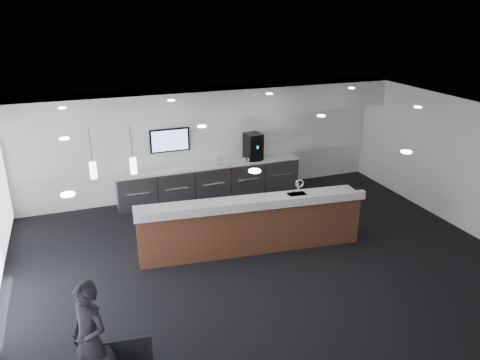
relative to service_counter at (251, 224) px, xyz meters
name	(u,v)px	position (x,y,z in m)	size (l,w,h in m)	color
ground	(262,261)	(0.03, -0.58, -0.58)	(10.00, 10.00, 0.00)	black
ceiling	(264,119)	(0.03, -0.58, 2.42)	(10.00, 8.00, 0.02)	black
back_wall	(206,141)	(0.03, 3.42, 0.92)	(10.00, 0.02, 3.00)	white
right_wall	(462,165)	(5.03, -0.58, 0.92)	(0.02, 8.00, 3.00)	white
soffit_bulkhead	(209,102)	(0.03, 2.97, 2.07)	(10.00, 0.90, 0.70)	white
alcove_panel	(206,138)	(0.03, 3.39, 1.02)	(9.80, 0.06, 1.40)	white
back_credenza	(210,181)	(0.03, 3.06, -0.10)	(5.06, 0.66, 0.95)	gray
wall_tv	(170,140)	(-0.97, 3.33, 1.07)	(1.05, 0.08, 0.62)	black
pendant_left	(130,159)	(-2.37, 0.22, 1.67)	(0.12, 0.12, 0.30)	#FFF0C6
pendant_right	(92,163)	(-3.07, 0.22, 1.67)	(0.12, 0.12, 0.30)	#FFF0C6
ceiling_can_lights	(264,121)	(0.03, -0.58, 2.39)	(7.00, 5.00, 0.02)	silver
service_counter	(251,224)	(0.00, 0.00, 0.00)	(4.91, 1.31, 1.49)	#572A1D
coffee_machine	(253,147)	(1.29, 3.08, 0.74)	(0.46, 0.57, 0.73)	black
info_sign_left	(220,160)	(0.28, 2.93, 0.50)	(0.18, 0.02, 0.25)	white
info_sign_right	(256,156)	(1.35, 2.99, 0.48)	(0.16, 0.02, 0.22)	white
lounge_guest	(90,339)	(-3.46, -2.95, 0.26)	(0.61, 0.40, 1.68)	black
cup_0	(263,158)	(1.54, 2.95, 0.42)	(0.11, 0.11, 0.10)	white
cup_1	(259,158)	(1.40, 2.95, 0.42)	(0.11, 0.11, 0.10)	white
cup_2	(254,159)	(1.26, 2.95, 0.42)	(0.11, 0.11, 0.10)	white
cup_3	(249,159)	(1.12, 2.95, 0.42)	(0.11, 0.11, 0.10)	white
cup_4	(244,160)	(0.98, 2.95, 0.42)	(0.11, 0.11, 0.10)	white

